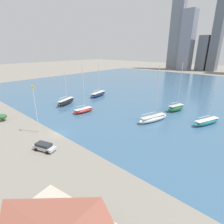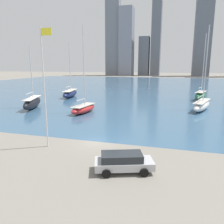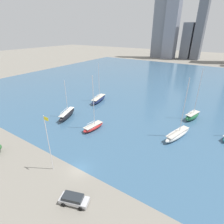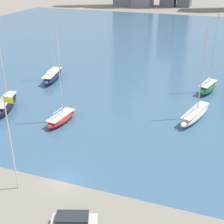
% 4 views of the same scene
% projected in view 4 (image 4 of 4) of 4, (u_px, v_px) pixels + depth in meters
% --- Properties ---
extents(ground_plane, '(500.00, 500.00, 0.00)m').
position_uv_depth(ground_plane, '(63.00, 182.00, 38.81)').
color(ground_plane, gray).
extents(harbor_water, '(180.00, 140.00, 0.00)m').
position_uv_depth(harbor_water, '(166.00, 48.00, 98.20)').
color(harbor_water, '#385B7A').
rests_on(harbor_water, ground_plane).
extents(flag_pole, '(1.24, 0.14, 12.24)m').
position_uv_depth(flag_pole, '(11.00, 141.00, 34.88)').
color(flag_pole, silver).
rests_on(flag_pole, ground_plane).
extents(sailboat_black, '(4.97, 9.75, 12.25)m').
position_uv_depth(sailboat_black, '(7.00, 104.00, 57.04)').
color(sailboat_black, black).
rests_on(sailboat_black, harbor_water).
extents(sailboat_white, '(5.18, 10.68, 15.89)m').
position_uv_depth(sailboat_white, '(195.00, 114.00, 53.68)').
color(sailboat_white, white).
rests_on(sailboat_white, harbor_water).
extents(sailboat_red, '(3.27, 7.65, 15.45)m').
position_uv_depth(sailboat_red, '(61.00, 118.00, 52.75)').
color(sailboat_red, '#B72828').
rests_on(sailboat_red, harbor_water).
extents(sailboat_navy, '(4.36, 10.67, 14.77)m').
position_uv_depth(sailboat_navy, '(52.00, 76.00, 71.38)').
color(sailboat_navy, '#19234C').
rests_on(sailboat_navy, harbor_water).
extents(sailboat_green, '(4.31, 7.62, 16.08)m').
position_uv_depth(sailboat_green, '(208.00, 87.00, 64.60)').
color(sailboat_green, '#236B3D').
rests_on(sailboat_green, harbor_water).
extents(parked_wagon_silver, '(5.13, 3.38, 1.57)m').
position_uv_depth(parked_wagon_silver, '(74.00, 221.00, 31.88)').
color(parked_wagon_silver, '#B7B7BC').
rests_on(parked_wagon_silver, ground_plane).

